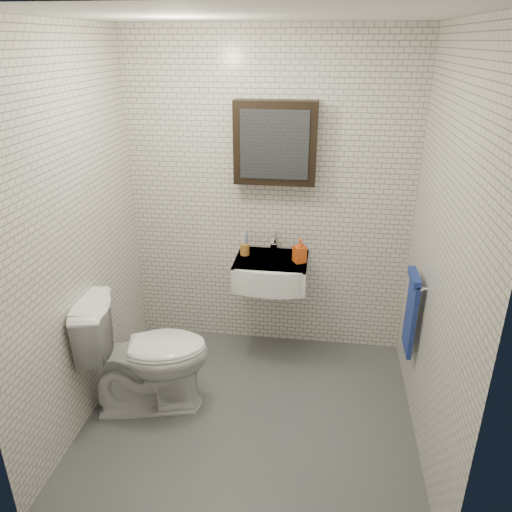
{
  "coord_description": "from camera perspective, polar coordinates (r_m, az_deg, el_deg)",
  "views": [
    {
      "loc": [
        0.42,
        -2.69,
        2.38
      ],
      "look_at": [
        -0.02,
        0.45,
        1.01
      ],
      "focal_mm": 35.0,
      "sensor_mm": 36.0,
      "label": 1
    }
  ],
  "objects": [
    {
      "name": "room_shell",
      "position": [
        2.87,
        -0.79,
        4.81
      ],
      "size": [
        2.22,
        2.02,
        2.51
      ],
      "color": "silver",
      "rests_on": "ground"
    },
    {
      "name": "faucet",
      "position": [
        3.92,
        2.05,
        1.48
      ],
      "size": [
        0.06,
        0.2,
        0.15
      ],
      "color": "silver",
      "rests_on": "washbasin"
    },
    {
      "name": "mirror_cabinet",
      "position": [
        3.7,
        2.22,
        12.77
      ],
      "size": [
        0.6,
        0.15,
        0.6
      ],
      "color": "black",
      "rests_on": "room_shell"
    },
    {
      "name": "toilet",
      "position": [
        3.53,
        -12.44,
        -10.78
      ],
      "size": [
        0.93,
        0.67,
        0.86
      ],
      "primitive_type": "imported",
      "rotation": [
        0.0,
        0.0,
        1.82
      ],
      "color": "white",
      "rests_on": "ground"
    },
    {
      "name": "toothbrush_cup",
      "position": [
        3.86,
        -1.29,
        0.86
      ],
      "size": [
        0.07,
        0.07,
        0.2
      ],
      "rotation": [
        0.0,
        0.0,
        0.01
      ],
      "color": "#9C6527",
      "rests_on": "washbasin"
    },
    {
      "name": "soap_bottle",
      "position": [
        3.73,
        5.02,
        0.64
      ],
      "size": [
        0.12,
        0.12,
        0.19
      ],
      "primitive_type": "imported",
      "rotation": [
        0.0,
        0.0,
        0.5
      ],
      "color": "orange",
      "rests_on": "washbasin"
    },
    {
      "name": "towel_rail",
      "position": [
        3.52,
        17.34,
        -5.86
      ],
      "size": [
        0.09,
        0.3,
        0.58
      ],
      "color": "silver",
      "rests_on": "room_shell"
    },
    {
      "name": "ground",
      "position": [
        3.62,
        -0.66,
        -17.7
      ],
      "size": [
        2.2,
        2.0,
        0.01
      ],
      "primitive_type": "cube",
      "color": "#505358",
      "rests_on": "ground"
    },
    {
      "name": "washbasin",
      "position": [
        3.81,
        1.7,
        -1.86
      ],
      "size": [
        0.55,
        0.5,
        0.2
      ],
      "color": "white",
      "rests_on": "room_shell"
    }
  ]
}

